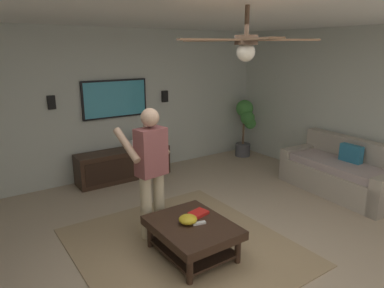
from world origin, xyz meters
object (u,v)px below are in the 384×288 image
at_px(potted_plant_tall, 245,122).
at_px(vase_round, 139,141).
at_px(couch, 341,173).
at_px(book, 198,213).
at_px(media_console, 124,164).
at_px(wall_speaker_left, 165,96).
at_px(wall_speaker_right, 51,102).
at_px(ceiling_fan, 245,43).
at_px(coffee_table, 192,232).
at_px(bowl, 188,219).
at_px(person_standing, 151,166).
at_px(remote_white, 199,223).
at_px(tv, 115,99).

xyz_separation_m(potted_plant_tall, vase_round, (0.21, 2.47, -0.09)).
relative_size(couch, book, 8.90).
bearing_deg(media_console, wall_speaker_left, 103.80).
height_order(wall_speaker_right, ceiling_fan, ceiling_fan).
xyz_separation_m(book, wall_speaker_left, (2.85, -1.23, 0.99)).
xyz_separation_m(media_console, potted_plant_tall, (-0.16, -2.82, 0.48)).
relative_size(coffee_table, bowl, 4.75).
relative_size(couch, person_standing, 1.19).
relative_size(person_standing, wall_speaker_right, 7.45).
bearing_deg(coffee_table, book, -53.43).
bearing_deg(vase_round, ceiling_fan, 169.52).
xyz_separation_m(person_standing, remote_white, (-0.72, -0.21, -0.52)).
bearing_deg(book, wall_speaker_right, -84.75).
bearing_deg(media_console, person_standing, -14.49).
xyz_separation_m(tv, book, (-2.84, 0.20, -1.03)).
relative_size(book, wall_speaker_right, 1.00).
bearing_deg(book, tv, -106.03).
bearing_deg(remote_white, wall_speaker_right, 117.21).
xyz_separation_m(potted_plant_tall, wall_speaker_left, (0.42, 1.79, 0.66)).
height_order(person_standing, vase_round, person_standing).
bearing_deg(tv, remote_white, -6.11).
bearing_deg(ceiling_fan, coffee_table, 8.56).
relative_size(tv, vase_round, 5.47).
bearing_deg(coffee_table, ceiling_fan, -171.44).
bearing_deg(bowl, coffee_table, -131.39).
distance_m(couch, coffee_table, 3.09).
bearing_deg(book, bowl, 13.27).
xyz_separation_m(coffee_table, ceiling_fan, (-0.65, -0.10, 2.05)).
bearing_deg(ceiling_fan, vase_round, -10.48).
xyz_separation_m(remote_white, wall_speaker_left, (3.05, -1.36, 1.00)).
bearing_deg(coffee_table, wall_speaker_right, 13.30).
height_order(media_console, vase_round, vase_round).
distance_m(tv, bowl, 3.13).
bearing_deg(tv, media_console, 0.00).
relative_size(remote_white, wall_speaker_left, 0.68).
bearing_deg(remote_white, tv, 97.08).
xyz_separation_m(coffee_table, tv, (2.97, -0.38, 1.15)).
distance_m(potted_plant_tall, wall_speaker_left, 1.95).
bearing_deg(book, vase_round, -113.79).
relative_size(tv, person_standing, 0.73).
xyz_separation_m(media_console, tv, (0.24, 0.00, 1.17)).
relative_size(media_console, vase_round, 7.73).
relative_size(remote_white, vase_round, 0.68).
xyz_separation_m(couch, coffee_table, (-0.13, 3.09, -0.02)).
height_order(couch, coffee_table, couch).
bearing_deg(person_standing, vase_round, -31.33).
relative_size(media_console, remote_white, 11.33).
bearing_deg(coffee_table, couch, -87.59).
relative_size(couch, tv, 1.63).
relative_size(bowl, vase_round, 0.96).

